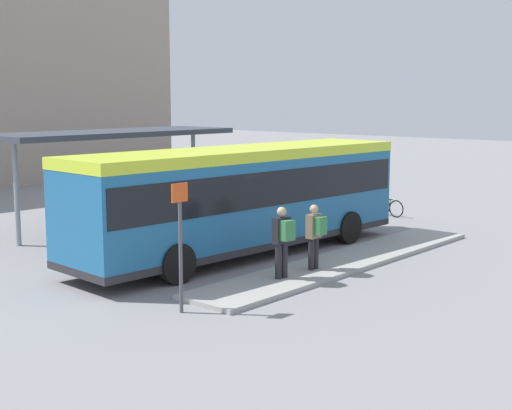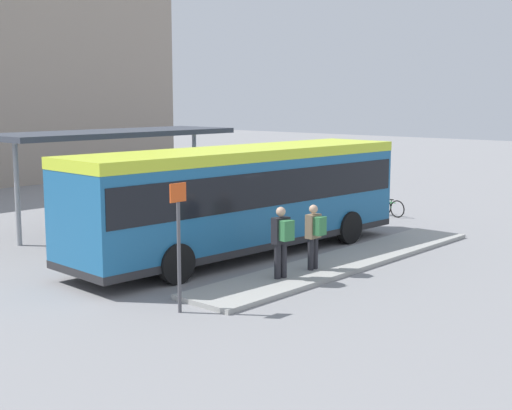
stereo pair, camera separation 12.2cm
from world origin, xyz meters
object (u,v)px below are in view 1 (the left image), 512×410
Objects in this scene: bicycle_black at (357,204)px; city_bus at (243,193)px; bicycle_green at (387,207)px; potted_planter_near_shelter at (131,219)px; pedestrian_waiting at (283,238)px; platform_sign at (180,241)px; pedestrian_companion at (315,233)px; bicycle_orange at (371,205)px.

city_bus is at bearing -72.27° from bicycle_black.
bicycle_green is 10.52m from potted_planter_near_shelter.
bicycle_black is 1.06× the size of potted_planter_near_shelter.
platform_sign is at bearing 98.06° from pedestrian_waiting.
platform_sign is at bearing 88.67° from pedestrian_companion.
pedestrian_companion is 0.61× the size of platform_sign.
bicycle_green is at bearing -69.52° from pedestrian_companion.
platform_sign is (-5.13, -2.85, -0.28)m from city_bus.
bicycle_black is at bearing -10.97° from potted_planter_near_shelter.
bicycle_orange is at bearing 12.89° from bicycle_green.
pedestrian_companion is 1.05× the size of bicycle_black.
pedestrian_companion is 1.08× the size of bicycle_green.
platform_sign is (-13.91, -4.64, 1.20)m from bicycle_black.
city_bus is 4.04m from potted_planter_near_shelter.
pedestrian_companion is at bearing -56.63° from bicycle_black.
bicycle_green is 1.33m from bicycle_black.
potted_planter_near_shelter is (-1.18, 3.72, -1.03)m from city_bus.
bicycle_black is 14.72m from platform_sign.
pedestrian_waiting is 1.13× the size of bicycle_green.
bicycle_orange is at bearing 16.00° from platform_sign.
bicycle_black is at bearing -9.86° from bicycle_orange.
pedestrian_waiting is 11.60m from bicycle_black.
city_bus is 8.93m from bicycle_orange.
city_bus reaches higher than bicycle_green.
pedestrian_waiting is at bearing -59.71° from bicycle_black.
pedestrian_companion reaches higher than potted_planter_near_shelter.
pedestrian_companion is at bearing 116.83° from bicycle_green.
platform_sign is at bearing -65.33° from bicycle_black.
pedestrian_waiting is at bearing -118.23° from city_bus.
potted_planter_near_shelter reaches higher than bicycle_orange.
pedestrian_waiting is 11.16m from bicycle_green.
pedestrian_waiting is at bearing 114.33° from bicycle_green.
city_bus reaches higher than platform_sign.
city_bus is 8.95m from bicycle_green.
bicycle_green is 0.96× the size of bicycle_orange.
pedestrian_waiting is 3.37m from platform_sign.
platform_sign is (-13.94, -3.31, 1.21)m from bicycle_green.
bicycle_black is at bearing 14.61° from city_bus.
bicycle_green is (8.81, 0.46, -1.49)m from city_bus.
platform_sign is (-3.34, 0.08, 0.41)m from pedestrian_waiting.
bicycle_orange is 1.07× the size of potted_planter_near_shelter.
pedestrian_companion is (1.27, -0.05, -0.05)m from pedestrian_waiting.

